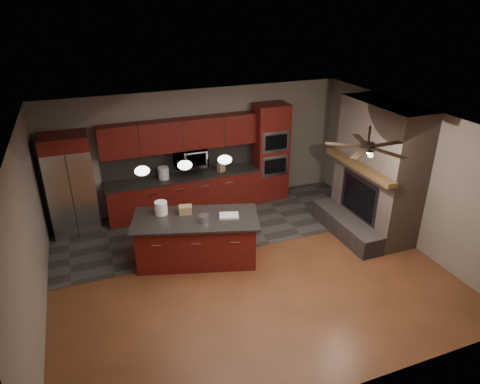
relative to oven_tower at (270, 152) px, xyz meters
name	(u,v)px	position (x,y,z in m)	size (l,w,h in m)	color
ground	(246,268)	(-1.70, -2.69, -1.19)	(7.00, 7.00, 0.00)	brown
ceiling	(247,124)	(-1.70, -2.69, 1.61)	(7.00, 6.00, 0.02)	white
back_wall	(199,149)	(-1.70, 0.31, 0.21)	(7.00, 0.02, 2.80)	slate
right_wall	(407,174)	(1.80, -2.69, 0.21)	(0.02, 6.00, 2.80)	slate
left_wall	(28,239)	(-5.20, -2.69, 0.21)	(0.02, 6.00, 2.80)	slate
slate_tile_patch	(216,224)	(-1.70, -0.89, -1.19)	(7.00, 2.40, 0.01)	#3A3634
fireplace_column	(375,175)	(1.34, -2.29, 0.11)	(1.30, 2.10, 2.80)	#6F5C4F
back_cabinetry	(183,175)	(-2.18, 0.05, -0.30)	(3.59, 0.64, 2.20)	maroon
oven_tower	(270,152)	(0.00, 0.00, 0.00)	(0.80, 0.63, 2.38)	maroon
microwave	(191,158)	(-1.98, 0.06, 0.11)	(0.73, 0.41, 0.50)	silver
refrigerator	(71,185)	(-4.59, -0.07, -0.10)	(0.94, 0.75, 2.18)	silver
kitchen_island	(196,239)	(-2.48, -2.09, -0.73)	(2.54, 1.69, 0.92)	maroon
white_bucket	(161,208)	(-3.03, -1.70, -0.14)	(0.24, 0.24, 0.26)	white
paint_can	(204,218)	(-2.37, -2.27, -0.21)	(0.19, 0.19, 0.13)	#B7B7BC
paint_tray	(229,216)	(-1.87, -2.25, -0.25)	(0.36, 0.25, 0.04)	silver
cardboard_box	(185,210)	(-2.60, -1.84, -0.19)	(0.24, 0.18, 0.16)	#906F4A
counter_bucket	(163,173)	(-2.64, 0.01, -0.15)	(0.24, 0.24, 0.28)	silver
counter_box	(221,168)	(-1.28, -0.04, -0.20)	(0.16, 0.12, 0.18)	#9C7250
pendant_left	(142,171)	(-3.35, -1.99, 0.77)	(0.26, 0.26, 0.92)	black
pendant_center	(185,165)	(-2.60, -1.99, 0.77)	(0.26, 0.26, 0.92)	black
pendant_right	(225,159)	(-1.85, -1.99, 0.77)	(0.26, 0.26, 0.92)	black
ceiling_fan	(368,146)	(0.10, -3.49, 1.27)	(1.27, 1.33, 0.41)	black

